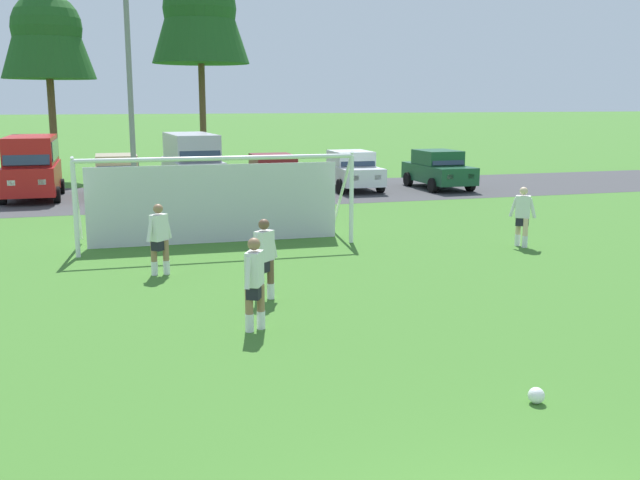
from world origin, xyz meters
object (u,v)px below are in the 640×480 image
(parked_car_slot_right, at_px, (438,169))
(player_winger_left, at_px, (264,259))
(soccer_goal, at_px, (216,198))
(parked_car_slot_center, at_px, (274,175))
(player_midfield_center, at_px, (522,217))
(player_defender_far, at_px, (255,284))
(parked_car_slot_center_right, at_px, (351,170))
(parked_car_slot_center_left, at_px, (192,161))
(soccer_ball, at_px, (536,395))
(parked_car_slot_far_left, at_px, (32,166))
(parked_car_slot_left, at_px, (117,175))
(player_striker_near, at_px, (159,239))
(street_lamp, at_px, (136,97))

(parked_car_slot_right, bearing_deg, player_winger_left, -125.56)
(soccer_goal, xyz_separation_m, parked_car_slot_center, (3.85, 9.72, -0.42))
(player_midfield_center, distance_m, player_defender_far, 9.92)
(player_defender_far, xyz_separation_m, parked_car_slot_center_right, (8.18, 18.70, 0.05))
(parked_car_slot_center_left, distance_m, parked_car_slot_right, 10.99)
(soccer_ball, xyz_separation_m, player_winger_left, (-2.35, 6.04, 0.71))
(parked_car_slot_far_left, distance_m, parked_car_slot_center_right, 13.38)
(player_defender_far, bearing_deg, soccer_goal, 86.10)
(player_defender_far, distance_m, player_winger_left, 2.00)
(parked_car_slot_left, height_order, parked_car_slot_center_right, same)
(player_defender_far, xyz_separation_m, parked_car_slot_center_left, (1.28, 19.91, 0.52))
(soccer_goal, xyz_separation_m, parked_car_slot_center_left, (0.74, 12.00, 0.05))
(player_defender_far, distance_m, parked_car_slot_center, 18.18)
(player_striker_near, bearing_deg, parked_car_slot_right, 45.00)
(parked_car_slot_right, distance_m, street_lamp, 14.33)
(player_midfield_center, distance_m, parked_car_slot_far_left, 19.78)
(soccer_goal, xyz_separation_m, player_midfield_center, (7.92, -2.73, -0.47))
(player_winger_left, relative_size, street_lamp, 0.21)
(soccer_goal, height_order, player_midfield_center, soccer_goal)
(parked_car_slot_left, xyz_separation_m, parked_car_slot_center_right, (10.06, -0.67, 0.00))
(parked_car_slot_center_left, bearing_deg, parked_car_slot_right, -9.91)
(player_striker_near, distance_m, player_defender_far, 4.83)
(player_midfield_center, bearing_deg, parked_car_slot_left, 126.06)
(parked_car_slot_far_left, bearing_deg, soccer_goal, -63.80)
(player_midfield_center, xyz_separation_m, parked_car_slot_left, (-10.33, 14.19, 0.05))
(street_lamp, bearing_deg, player_defender_far, -84.91)
(soccer_goal, height_order, player_defender_far, soccer_goal)
(street_lamp, bearing_deg, parked_car_slot_center_right, 27.42)
(parked_car_slot_far_left, bearing_deg, parked_car_slot_left, -2.47)
(parked_car_slot_far_left, relative_size, parked_car_slot_center_right, 1.14)
(player_striker_near, relative_size, parked_car_slot_center, 0.39)
(soccer_ball, distance_m, player_striker_near, 9.76)
(parked_car_slot_left, relative_size, parked_car_slot_center_right, 0.99)
(soccer_ball, relative_size, player_winger_left, 0.13)
(parked_car_slot_far_left, height_order, parked_car_slot_center_right, parked_car_slot_far_left)
(parked_car_slot_right, relative_size, street_lamp, 0.54)
(player_striker_near, height_order, parked_car_slot_far_left, parked_car_slot_far_left)
(parked_car_slot_center, bearing_deg, soccer_goal, -111.58)
(parked_car_slot_right, height_order, street_lamp, street_lamp)
(parked_car_slot_center_left, bearing_deg, parked_car_slot_left, -170.31)
(parked_car_slot_center, height_order, parked_car_slot_right, same)
(player_winger_left, bearing_deg, player_defender_far, -107.01)
(player_midfield_center, relative_size, parked_car_slot_center_left, 0.33)
(soccer_goal, xyz_separation_m, player_winger_left, (0.05, -6.01, -0.47))
(street_lamp, bearing_deg, parked_car_slot_center_left, 67.57)
(player_striker_near, xyz_separation_m, parked_car_slot_left, (-0.61, 14.71, 0.05))
(player_winger_left, relative_size, parked_car_slot_right, 0.39)
(soccer_goal, xyz_separation_m, parked_car_slot_left, (-2.42, 11.46, -0.42))
(parked_car_slot_far_left, distance_m, street_lamp, 7.43)
(player_striker_near, bearing_deg, parked_car_slot_center_left, 80.53)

